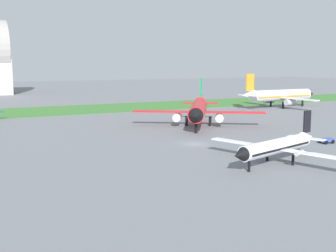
# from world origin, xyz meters

# --- Properties ---
(ground_plane) EXTENTS (600.00, 600.00, 0.00)m
(ground_plane) POSITION_xyz_m (0.00, 0.00, 0.00)
(ground_plane) COLOR slate
(grass_taxiway_strip) EXTENTS (360.00, 28.00, 0.08)m
(grass_taxiway_strip) POSITION_xyz_m (0.00, 67.24, 0.04)
(grass_taxiway_strip) COLOR #3D7533
(grass_taxiway_strip) RESTS_ON ground_plane
(airplane_midfield_jet) EXTENTS (26.31, 26.37, 10.66)m
(airplane_midfield_jet) POSITION_xyz_m (11.93, 18.65, 3.84)
(airplane_midfield_jet) COLOR red
(airplane_midfield_jet) RESTS_ON ground_plane
(airplane_parked_jet_far) EXTENTS (30.74, 31.35, 11.08)m
(airplane_parked_jet_far) POSITION_xyz_m (57.34, 43.16, 3.99)
(airplane_parked_jet_far) COLOR white
(airplane_parked_jet_far) RESTS_ON ground_plane
(airplane_foreground_turboprop) EXTENTS (19.79, 22.91, 7.04)m
(airplane_foreground_turboprop) POSITION_xyz_m (2.60, -18.77, 2.58)
(airplane_foreground_turboprop) COLOR white
(airplane_foreground_turboprop) RESTS_ON ground_plane
(baggage_cart_near_gate) EXTENTS (2.41, 1.77, 0.90)m
(baggage_cart_near_gate) POSITION_xyz_m (21.34, -10.29, 0.57)
(baggage_cart_near_gate) COLOR #334FB2
(baggage_cart_near_gate) RESTS_ON ground_plane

